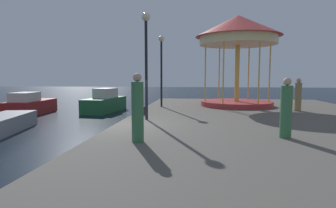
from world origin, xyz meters
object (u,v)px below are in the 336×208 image
motorboat_green (105,103)px  lamp_post_mid_promenade (161,58)px  carousel (238,38)px  bollard_center (143,110)px  lamp_post_near_edge (146,48)px  motorboat_red (30,105)px  person_near_carousel (298,96)px  person_far_corner (138,110)px  person_by_the_water (286,110)px

motorboat_green → lamp_post_mid_promenade: (4.79, -3.45, 3.06)m
carousel → bollard_center: (-5.07, -4.58, -3.99)m
lamp_post_near_edge → bollard_center: lamp_post_near_edge is taller
motorboat_green → carousel: carousel is taller
lamp_post_mid_promenade → motorboat_red: bearing=170.8°
person_near_carousel → person_far_corner: size_ratio=0.90×
motorboat_red → lamp_post_near_edge: bearing=-34.8°
lamp_post_near_edge → person_by_the_water: bearing=-32.8°
lamp_post_near_edge → person_far_corner: size_ratio=2.32×
motorboat_red → lamp_post_near_edge: 12.23m
motorboat_red → bollard_center: size_ratio=10.89×
motorboat_red → person_near_carousel: person_near_carousel is taller
lamp_post_near_edge → carousel: bearing=53.3°
person_far_corner → lamp_post_mid_promenade: bearing=93.6°
lamp_post_near_edge → person_far_corner: (0.53, -4.13, -2.14)m
bollard_center → lamp_post_near_edge: bearing=-72.9°
motorboat_green → person_far_corner: (5.37, -12.75, 1.04)m
bollard_center → person_far_corner: person_far_corner is taller
motorboat_red → person_by_the_water: 17.58m
bollard_center → person_near_carousel: person_near_carousel is taller
carousel → person_near_carousel: (2.95, -2.26, -3.37)m
motorboat_red → lamp_post_mid_promenade: bearing=-9.2°
carousel → person_by_the_water: size_ratio=3.07×
lamp_post_mid_promenade → person_by_the_water: bearing=-59.5°
bollard_center → person_far_corner: 5.84m
lamp_post_near_edge → person_near_carousel: size_ratio=2.56×
lamp_post_mid_promenade → carousel: bearing=12.0°
lamp_post_mid_promenade → person_by_the_water: 9.85m
bollard_center → lamp_post_mid_promenade: bearing=83.1°
motorboat_green → person_near_carousel: (12.37, -4.72, 0.94)m
carousel → person_near_carousel: bearing=-37.4°
motorboat_green → carousel: 10.65m
carousel → person_near_carousel: size_ratio=3.18×
carousel → bollard_center: 7.91m
lamp_post_mid_promenade → bollard_center: bearing=-96.9°
carousel → person_near_carousel: 5.02m
lamp_post_near_edge → person_by_the_water: lamp_post_near_edge is taller
lamp_post_near_edge → lamp_post_mid_promenade: 5.17m
motorboat_green → bollard_center: (4.35, -7.04, 0.32)m
motorboat_red → carousel: bearing=-2.3°
motorboat_red → person_far_corner: size_ratio=2.24×
motorboat_red → person_by_the_water: person_by_the_water is taller
motorboat_green → bollard_center: motorboat_green is taller
carousel → person_by_the_water: bearing=-88.4°
bollard_center → motorboat_red: bearing=150.8°
bollard_center → motorboat_green: bearing=121.7°
motorboat_green → carousel: (9.42, -2.46, 4.31)m
motorboat_red → person_far_corner: bearing=-46.8°
lamp_post_near_edge → lamp_post_mid_promenade: bearing=90.6°
motorboat_green → lamp_post_near_edge: (4.84, -8.62, 3.18)m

